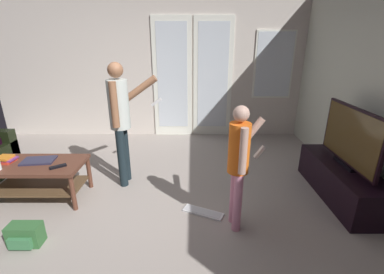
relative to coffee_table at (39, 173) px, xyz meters
The scene contains 12 objects.
ground_plane 1.08m from the coffee_table, 17.25° to the right, with size 5.74×5.26×0.02m, color #A3988F.
wall_back_with_doors 2.71m from the coffee_table, 64.14° to the left, with size 5.74×0.09×2.55m.
coffee_table is the anchor object (origin of this frame).
tv_stand 3.52m from the coffee_table, ahead, with size 0.46×1.32×0.40m.
flat_screen_tv 3.54m from the coffee_table, ahead, with size 0.08×1.04×0.68m.
person_adult 1.15m from the coffee_table, 21.94° to the left, with size 0.62×0.41×1.52m.
person_child 2.29m from the coffee_table, 12.68° to the right, with size 0.38×0.35×1.23m.
backpack 0.84m from the coffee_table, 70.97° to the right, with size 0.29×0.18×0.20m.
loose_keyboard 1.94m from the coffee_table, ahead, with size 0.45×0.30×0.02m.
laptop_closed 0.14m from the coffee_table, 78.54° to the left, with size 0.35×0.22×0.02m, color #292942.
tv_remote_black 0.35m from the coffee_table, 18.32° to the right, with size 0.17×0.05×0.02m, color black.
book_stack 0.39m from the coffee_table, behind, with size 0.20×0.17×0.07m.
Camera 1 is at (0.79, -2.38, 1.74)m, focal length 24.62 mm.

